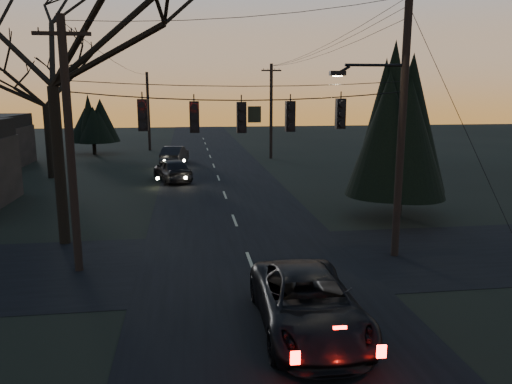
{
  "coord_description": "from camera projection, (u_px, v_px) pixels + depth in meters",
  "views": [
    {
      "loc": [
        -2.19,
        -7.12,
        6.13
      ],
      "look_at": [
        -0.04,
        8.23,
        2.97
      ],
      "focal_mm": 35.0,
      "sensor_mm": 36.0,
      "label": 1
    }
  ],
  "objects": [
    {
      "name": "main_road",
      "position": [
        228.0,
        202.0,
        27.83
      ],
      "size": [
        8.0,
        120.0,
        0.02
      ],
      "primitive_type": "cube",
      "color": "black",
      "rests_on": "ground"
    },
    {
      "name": "cross_road",
      "position": [
        250.0,
        262.0,
        18.13
      ],
      "size": [
        60.0,
        7.0,
        0.02
      ],
      "primitive_type": "cube",
      "color": "black",
      "rests_on": "ground"
    },
    {
      "name": "utility_pole_right",
      "position": [
        394.0,
        256.0,
        18.87
      ],
      "size": [
        5.0,
        0.3,
        10.0
      ],
      "primitive_type": null,
      "color": "black",
      "rests_on": "ground"
    },
    {
      "name": "utility_pole_left",
      "position": [
        79.0,
        270.0,
        17.32
      ],
      "size": [
        1.8,
        0.3,
        8.5
      ],
      "primitive_type": null,
      "color": "black",
      "rests_on": "ground"
    },
    {
      "name": "utility_pole_far_r",
      "position": [
        271.0,
        158.0,
        46.05
      ],
      "size": [
        1.8,
        0.3,
        8.5
      ],
      "primitive_type": null,
      "color": "black",
      "rests_on": "ground"
    },
    {
      "name": "utility_pole_far_l",
      "position": [
        150.0,
        150.0,
        52.25
      ],
      "size": [
        0.3,
        0.3,
        8.0
      ],
      "primitive_type": null,
      "color": "black",
      "rests_on": "ground"
    },
    {
      "name": "span_signal_assembly",
      "position": [
        243.0,
        116.0,
        17.04
      ],
      "size": [
        11.5,
        0.44,
        1.53
      ],
      "color": "black",
      "rests_on": "ground"
    },
    {
      "name": "bare_tree_left",
      "position": [
        47.0,
        17.0,
        18.65
      ],
      "size": [
        11.0,
        11.0,
        12.61
      ],
      "color": "black",
      "rests_on": "ground"
    },
    {
      "name": "evergreen_right",
      "position": [
        403.0,
        125.0,
        23.89
      ],
      "size": [
        3.97,
        3.97,
        7.82
      ],
      "color": "black",
      "rests_on": "ground"
    },
    {
      "name": "bare_tree_dist",
      "position": [
        43.0,
        76.0,
        34.34
      ],
      "size": [
        7.57,
        7.57,
        10.15
      ],
      "color": "black",
      "rests_on": "ground"
    },
    {
      "name": "evergreen_dist",
      "position": [
        93.0,
        120.0,
        48.21
      ],
      "size": [
        3.76,
        3.76,
        5.56
      ],
      "color": "black",
      "rests_on": "ground"
    },
    {
      "name": "suv_near",
      "position": [
        308.0,
        304.0,
        12.82
      ],
      "size": [
        2.57,
        5.44,
        1.5
      ],
      "primitive_type": "imported",
      "rotation": [
        0.0,
        0.0,
        -0.01
      ],
      "color": "black",
      "rests_on": "ground"
    },
    {
      "name": "sedan_oncoming_a",
      "position": [
        172.0,
        170.0,
        34.26
      ],
      "size": [
        3.08,
        4.99,
        1.59
      ],
      "primitive_type": "imported",
      "rotation": [
        0.0,
        0.0,
        3.42
      ],
      "color": "black",
      "rests_on": "ground"
    },
    {
      "name": "sedan_oncoming_b",
      "position": [
        175.0,
        155.0,
        42.31
      ],
      "size": [
        2.45,
        4.85,
        1.53
      ],
      "primitive_type": "imported",
      "rotation": [
        0.0,
        0.0,
        2.95
      ],
      "color": "black",
      "rests_on": "ground"
    }
  ]
}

